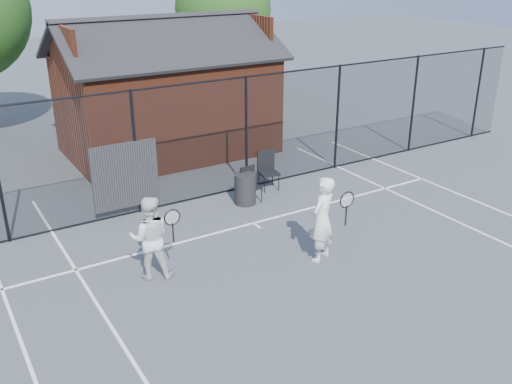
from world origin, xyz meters
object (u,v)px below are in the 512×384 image
player_back (150,238)px  chair_right (269,171)px  chair_left (252,186)px  clubhouse (167,101)px  player_front (322,219)px  waste_bin (245,189)px

player_back → chair_right: bearing=31.0°
player_back → chair_right: 5.06m
player_back → chair_left: bearing=31.1°
chair_right → clubhouse: bearing=111.0°
player_front → chair_right: bearing=73.1°
clubhouse → player_back: (-3.38, -7.01, -0.77)m
clubhouse → chair_right: 4.63m
player_front → player_back: player_front is taller
chair_left → player_front: bearing=-100.3°
chair_right → waste_bin: size_ratio=1.29×
player_back → waste_bin: 3.95m
chair_left → waste_bin: size_ratio=1.14×
player_back → chair_left: (3.50, 2.11, -0.39)m
chair_right → waste_bin: 1.14m
player_back → player_front: bearing=-19.9°
player_back → chair_right: player_back is taller
chair_left → waste_bin: 0.19m
clubhouse → player_back: size_ratio=3.91×
waste_bin → clubhouse: bearing=89.2°
waste_bin → chair_right: bearing=26.2°
player_front → player_back: size_ratio=1.08×
clubhouse → player_front: 8.19m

